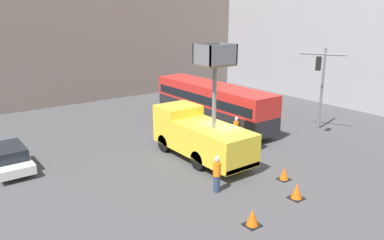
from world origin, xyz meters
TOP-DOWN VIEW (x-y plane):
  - ground_plane at (0.00, 0.00)m, footprint 120.00×120.00m
  - building_backdrop_far at (0.00, 24.09)m, footprint 44.00×10.00m
  - building_backdrop_side at (22.09, 6.78)m, footprint 10.00×28.00m
  - utility_truck at (-1.15, 0.98)m, footprint 2.46×7.07m
  - city_bus at (3.98, 6.08)m, footprint 2.52×11.54m
  - traffic_light_pole at (8.79, -0.04)m, footprint 2.99×2.75m
  - road_worker_near_truck at (-3.16, -2.96)m, footprint 0.38×0.38m
  - road_worker_directing at (2.57, 1.84)m, footprint 0.38×0.38m
  - traffic_cone_near_truck at (-0.56, -5.73)m, footprint 0.67×0.67m
  - traffic_cone_mid_road at (0.59, -4.00)m, footprint 0.60×0.60m
  - traffic_cone_far_side at (-3.92, -6.15)m, footprint 0.66×0.66m
  - parked_car_curbside at (-10.69, 6.06)m, footprint 1.79×4.68m

SIDE VIEW (x-z plane):
  - ground_plane at x=0.00m, z-range 0.00..0.00m
  - traffic_cone_mid_road at x=0.59m, z-range -0.02..0.66m
  - traffic_cone_far_side at x=-3.92m, z-range -0.02..0.73m
  - traffic_cone_near_truck at x=-0.56m, z-range -0.02..0.74m
  - parked_car_curbside at x=-10.69m, z-range 0.02..1.40m
  - road_worker_directing at x=2.57m, z-range 0.00..1.79m
  - road_worker_near_truck at x=-3.16m, z-range 0.01..1.88m
  - utility_truck at x=-1.15m, z-range -1.87..5.00m
  - city_bus at x=3.98m, z-range 0.28..3.44m
  - traffic_light_pole at x=8.79m, z-range 1.04..7.06m
  - building_backdrop_side at x=22.09m, z-range 0.00..17.65m
  - building_backdrop_far at x=0.00m, z-range 0.00..18.50m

